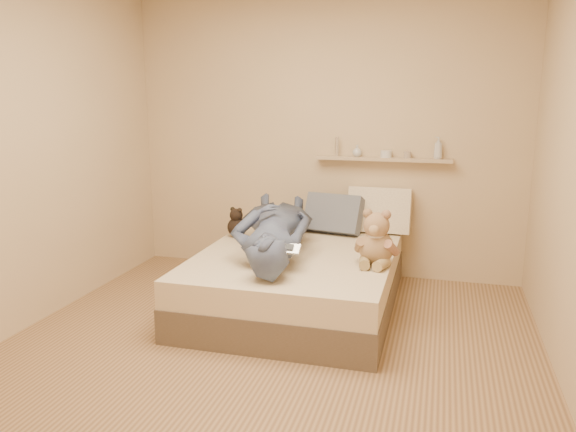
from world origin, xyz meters
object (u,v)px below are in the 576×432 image
(bed, at_px, (297,279))
(dark_plush, at_px, (237,224))
(person, at_px, (274,227))
(pillow_cream, at_px, (379,210))
(wall_shelf, at_px, (383,159))
(pillow_grey, at_px, (333,214))
(game_console, at_px, (287,249))
(teddy_bear, at_px, (376,242))

(bed, xyz_separation_m, dark_plush, (-0.63, 0.33, 0.34))
(bed, height_order, person, person)
(pillow_cream, bearing_deg, wall_shelf, 84.16)
(dark_plush, bearing_deg, pillow_cream, 23.26)
(dark_plush, bearing_deg, pillow_grey, 24.96)
(bed, height_order, game_console, game_console)
(game_console, distance_m, pillow_cream, 1.42)
(bed, bearing_deg, dark_plush, 152.52)
(dark_plush, bearing_deg, person, -39.14)
(teddy_bear, bearing_deg, person, 170.05)
(dark_plush, relative_size, pillow_grey, 0.53)
(person, relative_size, wall_shelf, 1.39)
(bed, height_order, pillow_grey, pillow_grey)
(teddy_bear, relative_size, pillow_cream, 0.76)
(game_console, xyz_separation_m, pillow_grey, (0.10, 1.20, 0.00))
(teddy_bear, bearing_deg, bed, 164.23)
(teddy_bear, relative_size, person, 0.25)
(teddy_bear, relative_size, wall_shelf, 0.35)
(wall_shelf, bearing_deg, game_console, -109.36)
(pillow_grey, bearing_deg, game_console, -94.73)
(pillow_grey, bearing_deg, person, -114.77)
(game_console, height_order, wall_shelf, wall_shelf)
(game_console, height_order, person, person)
(game_console, height_order, pillow_cream, pillow_cream)
(bed, distance_m, pillow_cream, 1.08)
(game_console, bearing_deg, person, 116.53)
(dark_plush, distance_m, wall_shelf, 1.42)
(pillow_cream, bearing_deg, pillow_grey, -160.28)
(game_console, xyz_separation_m, dark_plush, (-0.68, 0.83, -0.06))
(bed, relative_size, game_console, 9.85)
(game_console, relative_size, dark_plush, 0.73)
(game_console, distance_m, teddy_bear, 0.67)
(pillow_cream, bearing_deg, teddy_bear, -84.88)
(bed, distance_m, wall_shelf, 1.38)
(teddy_bear, distance_m, person, 0.83)
(dark_plush, xyz_separation_m, person, (0.45, -0.36, 0.09))
(teddy_bear, bearing_deg, wall_shelf, 94.33)
(dark_plush, height_order, pillow_cream, pillow_cream)
(bed, relative_size, dark_plush, 7.24)
(bed, distance_m, pillow_grey, 0.81)
(bed, bearing_deg, wall_shelf, 58.82)
(pillow_cream, height_order, wall_shelf, wall_shelf)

